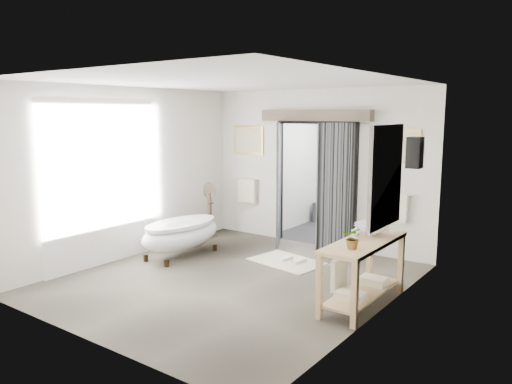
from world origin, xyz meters
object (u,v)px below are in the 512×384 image
clawfoot_tub (181,233)px  vanity (361,267)px  basin (372,229)px  rug (288,262)px

clawfoot_tub → vanity: 3.46m
clawfoot_tub → basin: size_ratio=3.63×
rug → basin: basin is taller
clawfoot_tub → rug: (1.69, 0.78, -0.40)m
clawfoot_tub → basin: (3.44, 0.10, 0.53)m
vanity → basin: 0.55m
rug → basin: size_ratio=2.58×
clawfoot_tub → basin: 3.48m
vanity → basin: size_ratio=3.44×
basin → clawfoot_tub: bearing=172.2°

